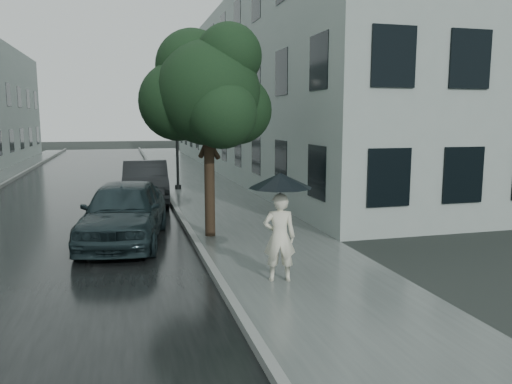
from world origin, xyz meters
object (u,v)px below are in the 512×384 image
object	(u,v)px
pedestrian	(279,237)
lamp_post	(173,125)
car_far	(146,181)
car_near	(124,211)
street_tree	(208,92)

from	to	relation	value
pedestrian	lamp_post	size ratio (longest dim) A/B	0.35
pedestrian	car_far	bearing A→B (deg)	-65.30
pedestrian	lamp_post	xyz separation A→B (m)	(-0.68, 12.99, 1.92)
pedestrian	car_near	xyz separation A→B (m)	(-2.84, 3.87, -0.07)
car_near	car_far	distance (m)	6.21
street_tree	car_far	xyz separation A→B (m)	(-1.38, 5.92, -3.01)
pedestrian	street_tree	xyz separation A→B (m)	(-0.65, 4.10, 2.91)
lamp_post	pedestrian	bearing A→B (deg)	-90.22
pedestrian	car_far	xyz separation A→B (m)	(-2.03, 10.02, -0.10)
street_tree	lamp_post	bearing A→B (deg)	90.17
street_tree	car_near	bearing A→B (deg)	-173.76
street_tree	car_far	bearing A→B (deg)	103.13
pedestrian	lamp_post	distance (m)	13.15
street_tree	pedestrian	bearing A→B (deg)	-81.02
street_tree	car_near	size ratio (longest dim) A/B	1.19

